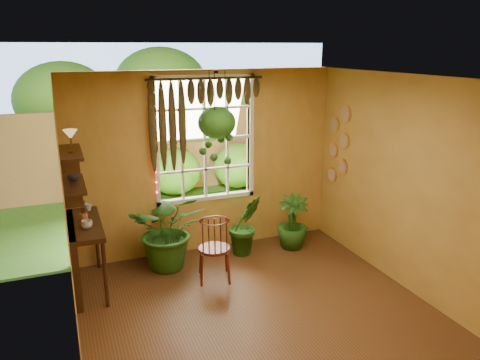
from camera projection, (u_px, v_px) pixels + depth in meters
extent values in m
plane|color=brown|center=(268.00, 324.00, 5.27)|extent=(4.50, 4.50, 0.00)
plane|color=silver|center=(273.00, 80.00, 4.52)|extent=(4.50, 4.50, 0.00)
plane|color=gold|center=(206.00, 163.00, 6.91)|extent=(4.00, 0.00, 4.00)
plane|color=gold|center=(68.00, 239.00, 4.19)|extent=(0.00, 4.50, 4.50)
plane|color=gold|center=(422.00, 190.00, 5.60)|extent=(0.00, 4.50, 4.50)
cube|color=white|center=(205.00, 139.00, 6.84)|extent=(1.52, 0.10, 1.86)
cube|color=white|center=(204.00, 139.00, 6.86)|extent=(1.38, 0.01, 1.78)
cylinder|color=#37200F|center=(206.00, 79.00, 6.50)|extent=(1.70, 0.04, 0.04)
cube|color=#37200F|center=(84.00, 225.00, 5.82)|extent=(0.40, 1.20, 0.06)
cube|color=#37200F|center=(74.00, 258.00, 5.88)|extent=(0.08, 1.18, 0.90)
cylinder|color=#37200F|center=(105.00, 274.00, 5.51)|extent=(0.05, 0.05, 0.86)
cylinder|color=#37200F|center=(97.00, 239.00, 6.49)|extent=(0.05, 0.05, 0.86)
cube|color=#37200F|center=(74.00, 185.00, 5.65)|extent=(0.25, 0.90, 0.04)
cube|color=#37200F|center=(71.00, 152.00, 5.54)|extent=(0.25, 0.90, 0.04)
cube|color=#2A5418|center=(147.00, 171.00, 11.76)|extent=(14.00, 10.00, 0.04)
cube|color=olive|center=(161.00, 150.00, 9.89)|extent=(12.00, 0.10, 1.80)
plane|color=#98BEFE|center=(132.00, 101.00, 12.93)|extent=(12.00, 0.00, 12.00)
cylinder|color=maroon|center=(214.00, 249.00, 6.18)|extent=(0.51, 0.51, 0.04)
torus|color=maroon|center=(215.00, 220.00, 5.88)|extent=(0.39, 0.13, 0.39)
imported|color=#1F4E15|center=(169.00, 229.00, 6.48)|extent=(1.25, 1.16, 1.13)
imported|color=#1F4E15|center=(245.00, 225.00, 6.95)|extent=(0.53, 0.44, 0.91)
imported|color=#1F4E15|center=(293.00, 222.00, 7.17)|extent=(0.61, 0.61, 0.83)
ellipsoid|color=black|center=(217.00, 128.00, 6.47)|extent=(0.31, 0.31, 0.19)
ellipsoid|color=#1F4E15|center=(217.00, 123.00, 6.45)|extent=(0.53, 0.53, 0.45)
imported|color=silver|center=(87.00, 224.00, 5.61)|extent=(0.17, 0.17, 0.10)
imported|color=beige|center=(88.00, 207.00, 6.23)|extent=(0.13, 0.13, 0.10)
cylinder|color=#97572B|center=(84.00, 218.00, 5.80)|extent=(0.10, 0.10, 0.12)
imported|color=#B2AD99|center=(73.00, 175.00, 5.75)|extent=(0.16, 0.16, 0.14)
cylinder|color=brown|center=(72.00, 152.00, 5.43)|extent=(0.09, 0.09, 0.03)
cylinder|color=brown|center=(71.00, 144.00, 5.41)|extent=(0.02, 0.02, 0.16)
cone|color=slate|center=(70.00, 134.00, 5.38)|extent=(0.16, 0.16, 0.11)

